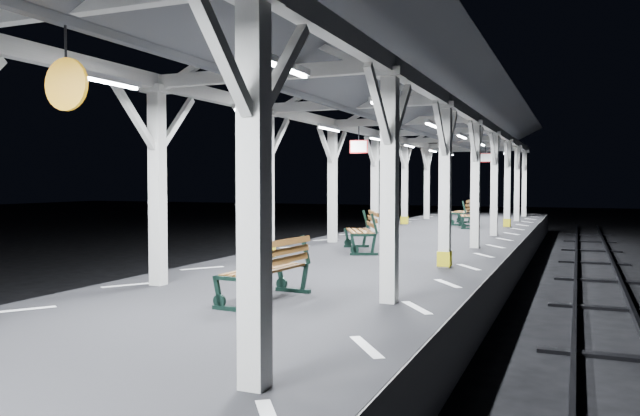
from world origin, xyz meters
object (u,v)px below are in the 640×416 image
Objects in this scene: bench_far at (464,211)px; bench_mid at (364,230)px; bench_near at (270,268)px; bench_extra at (471,215)px.

bench_mid is at bearing -94.41° from bench_far.
bench_near is 0.89× the size of bench_mid.
bench_far is at bearing 95.71° from bench_near.
bench_far is (0.62, 10.94, -0.00)m from bench_mid.
bench_mid is 1.05× the size of bench_far.
bench_extra is at bearing 93.76° from bench_near.
bench_near is 0.94× the size of bench_far.
bench_far reaches higher than bench_near.
bench_extra is at bearing 57.64° from bench_mid.
bench_mid reaches higher than bench_near.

